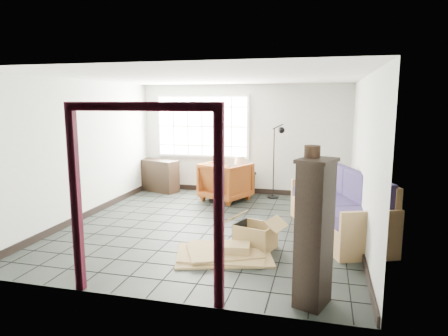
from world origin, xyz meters
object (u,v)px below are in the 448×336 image
(futon_sofa, at_px, (342,212))
(side_table, at_px, (242,177))
(armchair, at_px, (226,179))
(tall_shelf, at_px, (314,232))

(futon_sofa, relative_size, side_table, 4.28)
(armchair, bearing_deg, side_table, -94.51)
(futon_sofa, height_order, tall_shelf, tall_shelf)
(futon_sofa, bearing_deg, armchair, 122.84)
(futon_sofa, bearing_deg, tall_shelf, -119.84)
(futon_sofa, height_order, side_table, futon_sofa)
(futon_sofa, relative_size, armchair, 2.68)
(futon_sofa, height_order, armchair, futon_sofa)
(side_table, relative_size, tall_shelf, 0.37)
(armchair, relative_size, side_table, 1.60)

